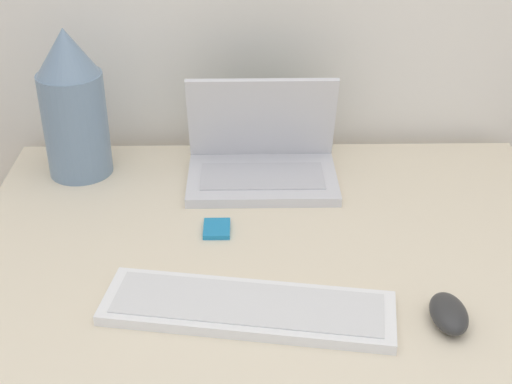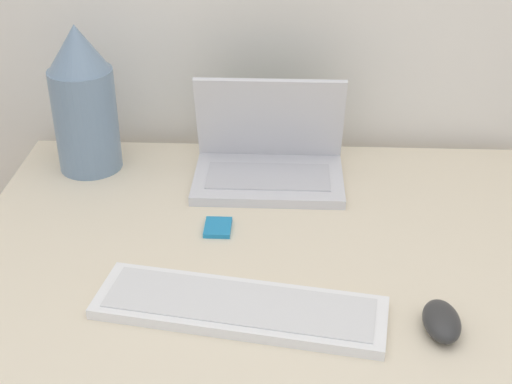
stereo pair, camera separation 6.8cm
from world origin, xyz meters
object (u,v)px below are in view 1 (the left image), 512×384
at_px(vase, 73,105).
at_px(mp3_player, 217,229).
at_px(keyboard, 248,308).
at_px(mouse, 449,313).
at_px(laptop, 262,157).

relative_size(vase, mp3_player, 4.98).
height_order(keyboard, mouse, mouse).
xyz_separation_m(laptop, vase, (-0.39, 0.03, 0.11)).
distance_m(laptop, vase, 0.41).
relative_size(laptop, keyboard, 0.65).
bearing_deg(mp3_player, keyboard, -76.71).
relative_size(laptop, mouse, 3.24).
xyz_separation_m(mouse, mp3_player, (-0.37, 0.27, -0.01)).
bearing_deg(mp3_player, vase, 141.18).
bearing_deg(laptop, mp3_player, -113.46).
height_order(laptop, mp3_player, laptop).
xyz_separation_m(laptop, keyboard, (-0.03, -0.45, -0.04)).
relative_size(keyboard, vase, 1.51).
distance_m(keyboard, vase, 0.62).
height_order(laptop, vase, vase).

